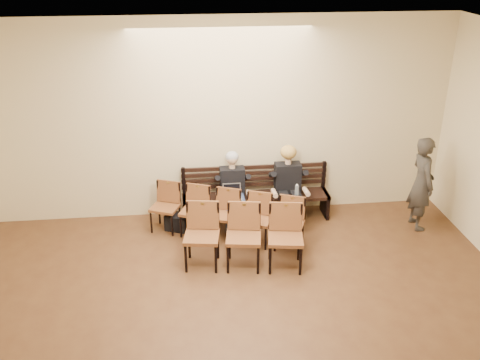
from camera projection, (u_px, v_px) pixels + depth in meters
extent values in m
cube|color=beige|center=(221.00, 120.00, 9.15)|extent=(8.00, 0.02, 3.50)
cube|color=white|center=(272.00, 102.00, 3.90)|extent=(8.00, 10.00, 0.02)
cube|color=black|center=(256.00, 207.00, 9.52)|extent=(2.60, 0.90, 0.45)
cube|color=silver|center=(233.00, 199.00, 9.03)|extent=(0.34, 0.29, 0.22)
cylinder|color=silver|center=(296.00, 197.00, 9.12)|extent=(0.08, 0.08, 0.22)
cube|color=black|center=(177.00, 222.00, 9.18)|extent=(0.45, 0.39, 0.28)
imported|color=#34302A|center=(423.00, 177.00, 8.96)|extent=(0.47, 0.70, 1.88)
cube|color=brown|center=(225.00, 216.00, 8.79)|extent=(2.57, 1.40, 0.84)
cube|color=brown|center=(243.00, 238.00, 8.01)|extent=(1.84, 0.80, 0.99)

